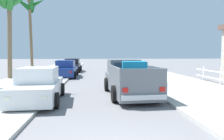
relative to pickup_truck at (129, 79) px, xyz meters
name	(u,v)px	position (x,y,z in m)	size (l,w,h in m)	color
sidewalk_left	(30,82)	(-6.43, 4.93, -0.76)	(5.16, 60.00, 0.12)	#B2AFA8
sidewalk_right	(169,81)	(3.90, 4.93, -0.76)	(5.16, 60.00, 0.12)	#B2AFA8
curb_left	(46,82)	(-5.25, 4.93, -0.77)	(0.16, 60.00, 0.10)	silver
curb_right	(153,81)	(2.72, 4.93, -0.77)	(0.16, 60.00, 0.10)	silver
pickup_truck	(129,79)	(0.00, 0.00, 0.00)	(2.41, 5.30, 1.80)	slate
car_left_near	(134,69)	(1.80, 8.21, -0.10)	(2.21, 4.34, 1.54)	silver
car_right_near	(72,66)	(-4.29, 14.62, -0.10)	(2.05, 4.27, 1.54)	black
car_left_mid	(66,69)	(-4.31, 8.79, -0.10)	(2.03, 4.26, 1.54)	navy
car_right_mid	(38,86)	(-4.26, -1.19, -0.10)	(2.19, 4.33, 1.54)	silver
palm_tree_left_fore	(30,10)	(-8.54, 13.04, 5.97)	(3.34, 3.71, 8.12)	brown
palm_tree_left_mid	(8,4)	(-8.72, 7.50, 5.30)	(4.00, 3.90, 7.34)	#846B4C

